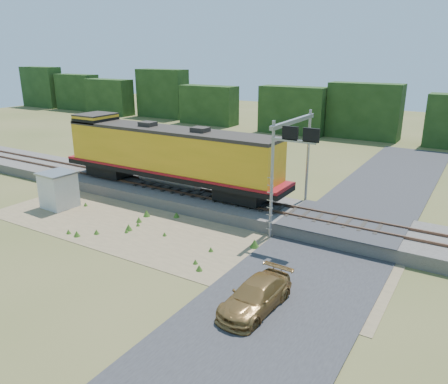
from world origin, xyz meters
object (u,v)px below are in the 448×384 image
Objects in this scene: car at (255,296)px; locomotive at (166,154)px; signal_gantry at (294,146)px; shed at (59,190)px.

locomotive is at bearing 145.09° from car.
car is at bearing -38.09° from locomotive.
signal_gantry is 1.61× the size of car.
signal_gantry is at bearing 107.79° from car.
locomotive is 10.54m from signal_gantry.
locomotive is 16.48m from car.
car is (2.44, -9.36, -4.62)m from signal_gantry.
signal_gantry is (10.35, -0.66, 1.87)m from locomotive.
signal_gantry reaches higher than shed.
locomotive is 4.36× the size of car.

